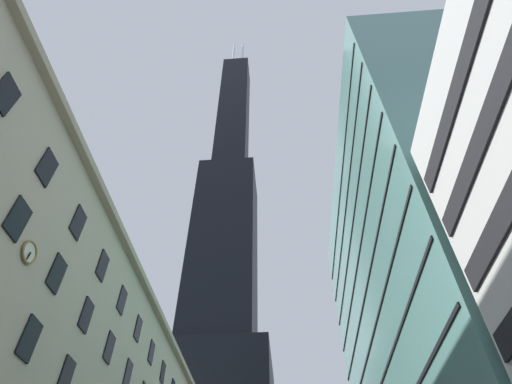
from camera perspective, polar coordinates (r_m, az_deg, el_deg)
The scene contains 2 objects.
dark_skyscraper at distance 112.18m, azimuth -4.82°, elevation -13.54°, with size 25.58×25.58×212.13m.
glass_office_midrise at distance 45.58m, azimuth 25.43°, elevation -14.64°, with size 16.18×40.51×45.39m.
Camera 1 is at (2.85, -12.03, 1.98)m, focal length 28.70 mm.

